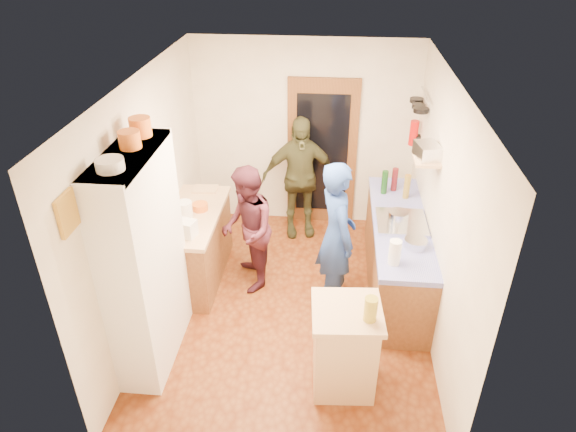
# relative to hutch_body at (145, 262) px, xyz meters

# --- Properties ---
(floor) EXTENTS (3.00, 4.00, 0.02)m
(floor) POSITION_rel_hutch_body_xyz_m (1.30, 0.80, -1.11)
(floor) COLOR brown
(floor) RESTS_ON ground
(ceiling) EXTENTS (3.00, 4.00, 0.02)m
(ceiling) POSITION_rel_hutch_body_xyz_m (1.30, 0.80, 1.51)
(ceiling) COLOR silver
(ceiling) RESTS_ON ground
(wall_back) EXTENTS (3.00, 0.02, 2.60)m
(wall_back) POSITION_rel_hutch_body_xyz_m (1.30, 2.81, 0.20)
(wall_back) COLOR #EDE5CD
(wall_back) RESTS_ON ground
(wall_front) EXTENTS (3.00, 0.02, 2.60)m
(wall_front) POSITION_rel_hutch_body_xyz_m (1.30, -1.21, 0.20)
(wall_front) COLOR #EDE5CD
(wall_front) RESTS_ON ground
(wall_left) EXTENTS (0.02, 4.00, 2.60)m
(wall_left) POSITION_rel_hutch_body_xyz_m (-0.21, 0.80, 0.20)
(wall_left) COLOR #EDE5CD
(wall_left) RESTS_ON ground
(wall_right) EXTENTS (0.02, 4.00, 2.60)m
(wall_right) POSITION_rel_hutch_body_xyz_m (2.81, 0.80, 0.20)
(wall_right) COLOR #EDE5CD
(wall_right) RESTS_ON ground
(door_frame) EXTENTS (0.95, 0.06, 2.10)m
(door_frame) POSITION_rel_hutch_body_xyz_m (1.55, 2.77, -0.05)
(door_frame) COLOR brown
(door_frame) RESTS_ON ground
(door_glass) EXTENTS (0.70, 0.02, 1.70)m
(door_glass) POSITION_rel_hutch_body_xyz_m (1.55, 2.74, -0.05)
(door_glass) COLOR black
(door_glass) RESTS_ON door_frame
(hutch_body) EXTENTS (0.40, 1.20, 2.20)m
(hutch_body) POSITION_rel_hutch_body_xyz_m (0.00, 0.00, 0.00)
(hutch_body) COLOR white
(hutch_body) RESTS_ON ground
(hutch_top_shelf) EXTENTS (0.40, 1.14, 0.04)m
(hutch_top_shelf) POSITION_rel_hutch_body_xyz_m (0.00, 0.00, 1.08)
(hutch_top_shelf) COLOR white
(hutch_top_shelf) RESTS_ON hutch_body
(plate_stack) EXTENTS (0.22, 0.22, 0.09)m
(plate_stack) POSITION_rel_hutch_body_xyz_m (0.00, -0.33, 1.15)
(plate_stack) COLOR white
(plate_stack) RESTS_ON hutch_top_shelf
(orange_pot_a) EXTENTS (0.18, 0.18, 0.15)m
(orange_pot_a) POSITION_rel_hutch_body_xyz_m (0.00, 0.11, 1.17)
(orange_pot_a) COLOR orange
(orange_pot_a) RESTS_ON hutch_top_shelf
(orange_pot_b) EXTENTS (0.19, 0.19, 0.17)m
(orange_pot_b) POSITION_rel_hutch_body_xyz_m (0.00, 0.38, 1.19)
(orange_pot_b) COLOR orange
(orange_pot_b) RESTS_ON hutch_top_shelf
(left_counter_base) EXTENTS (0.60, 1.40, 0.85)m
(left_counter_base) POSITION_rel_hutch_body_xyz_m (0.10, 1.25, -0.68)
(left_counter_base) COLOR brown
(left_counter_base) RESTS_ON ground
(left_counter_top) EXTENTS (0.64, 1.44, 0.05)m
(left_counter_top) POSITION_rel_hutch_body_xyz_m (0.10, 1.25, -0.23)
(left_counter_top) COLOR #D8AD84
(left_counter_top) RESTS_ON left_counter_base
(toaster) EXTENTS (0.28, 0.22, 0.18)m
(toaster) POSITION_rel_hutch_body_xyz_m (0.15, 0.78, -0.11)
(toaster) COLOR white
(toaster) RESTS_ON left_counter_top
(kettle) EXTENTS (0.18, 0.18, 0.20)m
(kettle) POSITION_rel_hutch_body_xyz_m (0.05, 1.16, -0.10)
(kettle) COLOR white
(kettle) RESTS_ON left_counter_top
(orange_bowl) EXTENTS (0.20, 0.20, 0.08)m
(orange_bowl) POSITION_rel_hutch_body_xyz_m (0.18, 1.34, -0.16)
(orange_bowl) COLOR orange
(orange_bowl) RESTS_ON left_counter_top
(chopping_board) EXTENTS (0.31, 0.24, 0.02)m
(chopping_board) POSITION_rel_hutch_body_xyz_m (0.12, 1.84, -0.19)
(chopping_board) COLOR #D8AD84
(chopping_board) RESTS_ON left_counter_top
(right_counter_base) EXTENTS (0.60, 2.20, 0.84)m
(right_counter_base) POSITION_rel_hutch_body_xyz_m (2.50, 1.30, -0.68)
(right_counter_base) COLOR brown
(right_counter_base) RESTS_ON ground
(right_counter_top) EXTENTS (0.62, 2.22, 0.06)m
(right_counter_top) POSITION_rel_hutch_body_xyz_m (2.50, 1.30, -0.23)
(right_counter_top) COLOR #1217B6
(right_counter_top) RESTS_ON right_counter_base
(hob) EXTENTS (0.55, 0.58, 0.04)m
(hob) POSITION_rel_hutch_body_xyz_m (2.50, 1.25, -0.18)
(hob) COLOR silver
(hob) RESTS_ON right_counter_top
(pot_on_hob) EXTENTS (0.22, 0.22, 0.14)m
(pot_on_hob) POSITION_rel_hutch_body_xyz_m (2.45, 1.19, -0.09)
(pot_on_hob) COLOR silver
(pot_on_hob) RESTS_ON hob
(bottle_a) EXTENTS (0.09, 0.09, 0.30)m
(bottle_a) POSITION_rel_hutch_body_xyz_m (2.35, 1.97, -0.05)
(bottle_a) COLOR #143F14
(bottle_a) RESTS_ON right_counter_top
(bottle_b) EXTENTS (0.08, 0.08, 0.30)m
(bottle_b) POSITION_rel_hutch_body_xyz_m (2.48, 2.06, -0.05)
(bottle_b) COLOR #591419
(bottle_b) RESTS_ON right_counter_top
(bottle_c) EXTENTS (0.08, 0.08, 0.31)m
(bottle_c) POSITION_rel_hutch_body_xyz_m (2.61, 1.87, -0.05)
(bottle_c) COLOR olive
(bottle_c) RESTS_ON right_counter_top
(paper_towel) EXTENTS (0.14, 0.14, 0.26)m
(paper_towel) POSITION_rel_hutch_body_xyz_m (2.35, 0.47, -0.07)
(paper_towel) COLOR white
(paper_towel) RESTS_ON right_counter_top
(mixing_bowl) EXTENTS (0.31, 0.31, 0.09)m
(mixing_bowl) POSITION_rel_hutch_body_xyz_m (2.60, 0.79, -0.15)
(mixing_bowl) COLOR silver
(mixing_bowl) RESTS_ON right_counter_top
(island_base) EXTENTS (0.59, 0.59, 0.86)m
(island_base) POSITION_rel_hutch_body_xyz_m (1.89, -0.28, -0.67)
(island_base) COLOR #D8AD84
(island_base) RESTS_ON ground
(island_top) EXTENTS (0.66, 0.66, 0.05)m
(island_top) POSITION_rel_hutch_body_xyz_m (1.89, -0.28, -0.22)
(island_top) COLOR #D8AD84
(island_top) RESTS_ON island_base
(cutting_board) EXTENTS (0.37, 0.30, 0.02)m
(cutting_board) POSITION_rel_hutch_body_xyz_m (1.84, -0.23, -0.21)
(cutting_board) COLOR white
(cutting_board) RESTS_ON island_top
(oil_jar) EXTENTS (0.12, 0.12, 0.23)m
(oil_jar) POSITION_rel_hutch_body_xyz_m (2.08, -0.39, -0.08)
(oil_jar) COLOR #AD9E2D
(oil_jar) RESTS_ON island_top
(pan_rail) EXTENTS (0.02, 0.65, 0.02)m
(pan_rail) POSITION_rel_hutch_body_xyz_m (2.76, 2.33, 0.95)
(pan_rail) COLOR silver
(pan_rail) RESTS_ON wall_right
(pan_hang_a) EXTENTS (0.18, 0.18, 0.05)m
(pan_hang_a) POSITION_rel_hutch_body_xyz_m (2.70, 2.15, 0.82)
(pan_hang_a) COLOR black
(pan_hang_a) RESTS_ON pan_rail
(pan_hang_b) EXTENTS (0.16, 0.16, 0.05)m
(pan_hang_b) POSITION_rel_hutch_body_xyz_m (2.70, 2.35, 0.80)
(pan_hang_b) COLOR black
(pan_hang_b) RESTS_ON pan_rail
(pan_hang_c) EXTENTS (0.17, 0.17, 0.05)m
(pan_hang_c) POSITION_rel_hutch_body_xyz_m (2.70, 2.55, 0.81)
(pan_hang_c) COLOR black
(pan_hang_c) RESTS_ON pan_rail
(wall_shelf) EXTENTS (0.26, 0.42, 0.03)m
(wall_shelf) POSITION_rel_hutch_body_xyz_m (2.67, 1.25, 0.60)
(wall_shelf) COLOR #D8AD84
(wall_shelf) RESTS_ON wall_right
(radio) EXTENTS (0.28, 0.34, 0.15)m
(radio) POSITION_rel_hutch_body_xyz_m (2.67, 1.25, 0.69)
(radio) COLOR silver
(radio) RESTS_ON wall_shelf
(ext_bracket) EXTENTS (0.06, 0.10, 0.04)m
(ext_bracket) POSITION_rel_hutch_body_xyz_m (2.77, 2.50, 0.35)
(ext_bracket) COLOR black
(ext_bracket) RESTS_ON wall_right
(fire_extinguisher) EXTENTS (0.11, 0.11, 0.32)m
(fire_extinguisher) POSITION_rel_hutch_body_xyz_m (2.71, 2.50, 0.40)
(fire_extinguisher) COLOR red
(fire_extinguisher) RESTS_ON wall_right
(picture_frame) EXTENTS (0.03, 0.25, 0.30)m
(picture_frame) POSITION_rel_hutch_body_xyz_m (-0.18, -0.75, 0.95)
(picture_frame) COLOR gold
(picture_frame) RESTS_ON wall_left
(person_hob) EXTENTS (0.61, 0.74, 1.74)m
(person_hob) POSITION_rel_hutch_body_xyz_m (1.82, 0.97, -0.23)
(person_hob) COLOR navy
(person_hob) RESTS_ON ground
(person_left) EXTENTS (0.76, 0.87, 1.54)m
(person_left) POSITION_rel_hutch_body_xyz_m (0.78, 1.21, -0.33)
(person_left) COLOR #441B26
(person_left) RESTS_ON ground
(person_back) EXTENTS (1.06, 0.61, 1.70)m
(person_back) POSITION_rel_hutch_body_xyz_m (1.28, 2.40, -0.25)
(person_back) COLOR #39391F
(person_back) RESTS_ON ground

